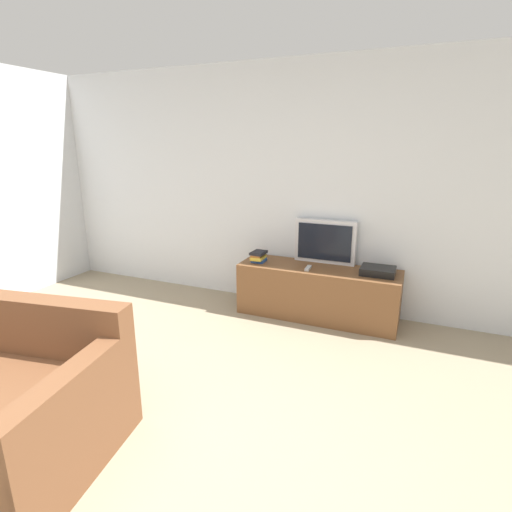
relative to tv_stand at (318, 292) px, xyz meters
name	(u,v)px	position (x,y,z in m)	size (l,w,h in m)	color
wall_back	(290,188)	(-0.42, 0.30, 1.03)	(9.00, 0.06, 2.60)	silver
tv_stand	(318,292)	(0.00, 0.00, 0.00)	(1.64, 0.50, 0.54)	brown
television	(325,241)	(0.01, 0.20, 0.50)	(0.64, 0.09, 0.46)	silver
book_stack	(258,257)	(-0.65, -0.05, 0.33)	(0.15, 0.21, 0.11)	#23478E
remote_on_stand	(308,268)	(-0.09, -0.09, 0.28)	(0.05, 0.15, 0.02)	#B7B7B7
set_top_box	(378,271)	(0.58, 0.01, 0.31)	(0.32, 0.26, 0.07)	black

